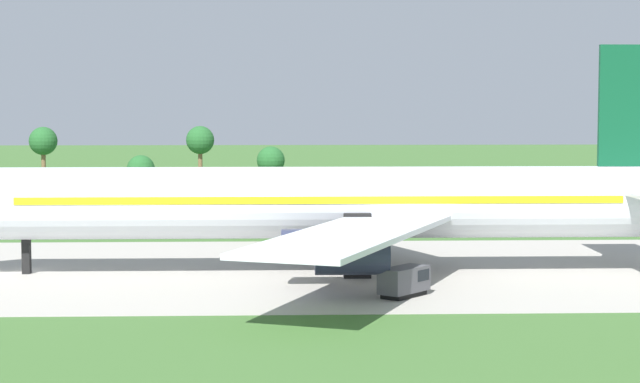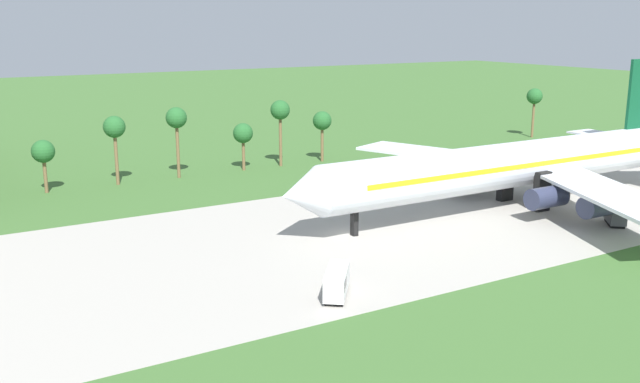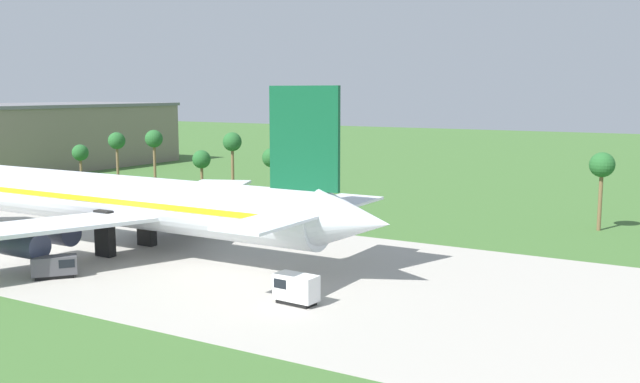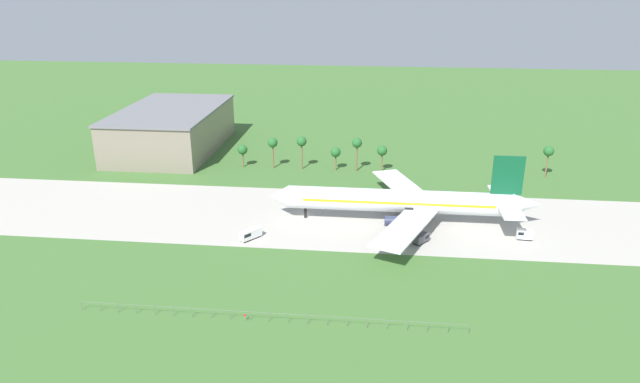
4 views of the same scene
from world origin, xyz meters
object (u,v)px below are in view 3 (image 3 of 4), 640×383
Objects in this scene: catering_van at (56,266)px; jet_airliner at (118,201)px; terminal_building at (51,135)px; baggage_tug at (295,288)px.

jet_airliner is at bearing 108.29° from catering_van.
terminal_building is at bearing 140.92° from catering_van.
jet_airliner reaches higher than terminal_building.
jet_airliner reaches higher than catering_van.
terminal_building is (-90.98, 64.03, 2.10)m from jet_airliner.
jet_airliner is 17.46× the size of baggage_tug.
jet_airliner reaches higher than baggage_tug.
baggage_tug is at bearing -14.87° from jet_airliner.
jet_airliner is at bearing -35.14° from terminal_building.
terminal_building reaches higher than catering_van.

